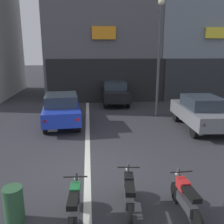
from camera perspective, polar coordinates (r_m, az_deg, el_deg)
The scene contains 11 objects.
ground_plane at distance 8.23m, azimuth -5.77°, elevation -13.13°, with size 120.00×120.00×0.00m, color #333338.
lane_centre_line at distance 13.84m, azimuth -5.75°, elevation -1.67°, with size 0.20×18.00×0.01m, color silver.
building_mid_block at distance 22.21m, azimuth -1.09°, elevation 23.97°, with size 9.79×8.16×15.12m.
car_blue_crossing_near at distance 12.76m, azimuth -11.71°, elevation 0.84°, with size 2.13×4.25×1.64m.
car_grey_parked_kerbside at distance 12.64m, azimuth 20.07°, elevation 0.13°, with size 1.92×4.17×1.64m.
car_black_down_street at distance 17.60m, azimuth 0.59°, elevation 4.76°, with size 1.76×4.10×1.64m.
street_lamp at distance 14.14m, azimuth 11.01°, elevation 14.67°, with size 0.36×0.36×6.44m.
motorcycle_green_row_leftmost at distance 5.82m, azimuth -8.71°, elevation -20.64°, with size 0.55×1.67×0.98m.
motorcycle_black_row_left_mid at distance 6.16m, azimuth 4.00°, elevation -18.31°, with size 0.55×1.67×0.98m.
motorcycle_red_row_centre at distance 6.19m, azimuth 16.91°, elevation -18.77°, with size 0.55×1.67×0.98m.
trash_bin at distance 6.20m, azimuth -22.03°, elevation -19.53°, with size 0.44×0.44×0.85m, color #2D5938.
Camera 1 is at (0.10, -7.31, 3.76)m, focal length 39.01 mm.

